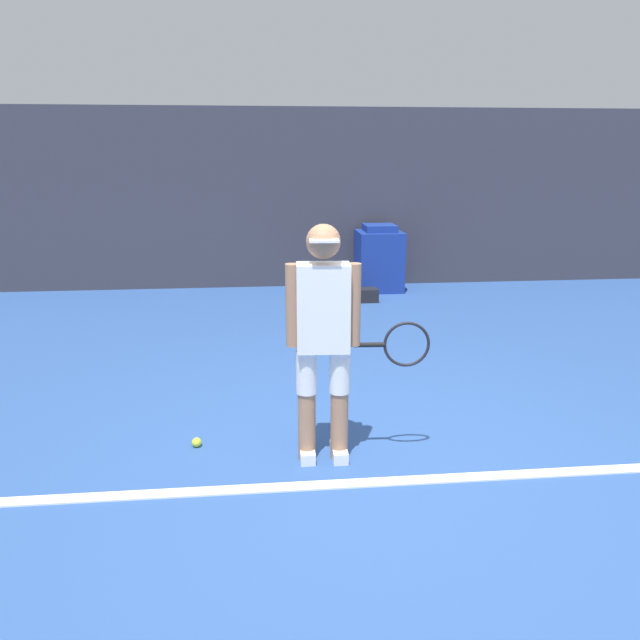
# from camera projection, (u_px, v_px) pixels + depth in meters

# --- Properties ---
(ground_plane) EXTENTS (24.00, 24.00, 0.00)m
(ground_plane) POSITION_uv_depth(u_px,v_px,m) (376.00, 470.00, 4.11)
(ground_plane) COLOR #2D5193
(back_wall) EXTENTS (24.00, 0.10, 2.68)m
(back_wall) POSITION_uv_depth(u_px,v_px,m) (304.00, 199.00, 9.50)
(back_wall) COLOR #383842
(back_wall) RESTS_ON ground_plane
(court_baseline) EXTENTS (21.60, 0.10, 0.01)m
(court_baseline) POSITION_uv_depth(u_px,v_px,m) (381.00, 482.00, 3.95)
(court_baseline) COLOR white
(court_baseline) RESTS_ON ground_plane
(tennis_player) EXTENTS (0.94, 0.29, 1.60)m
(tennis_player) POSITION_uv_depth(u_px,v_px,m) (325.00, 334.00, 4.04)
(tennis_player) COLOR #A37556
(tennis_player) RESTS_ON ground_plane
(tennis_ball) EXTENTS (0.07, 0.07, 0.07)m
(tennis_ball) POSITION_uv_depth(u_px,v_px,m) (197.00, 442.00, 4.43)
(tennis_ball) COLOR #D1E533
(tennis_ball) RESTS_ON ground_plane
(covered_chair) EXTENTS (0.66, 0.69, 0.99)m
(covered_chair) POSITION_uv_depth(u_px,v_px,m) (379.00, 259.00, 9.41)
(covered_chair) COLOR navy
(covered_chair) RESTS_ON ground_plane
(equipment_bag) EXTENTS (0.88, 0.25, 0.18)m
(equipment_bag) POSITION_uv_depth(u_px,v_px,m) (346.00, 295.00, 8.72)
(equipment_bag) COLOR black
(equipment_bag) RESTS_ON ground_plane
(water_bottle) EXTENTS (0.07, 0.07, 0.22)m
(water_bottle) POSITION_uv_depth(u_px,v_px,m) (340.00, 283.00, 9.51)
(water_bottle) COLOR white
(water_bottle) RESTS_ON ground_plane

